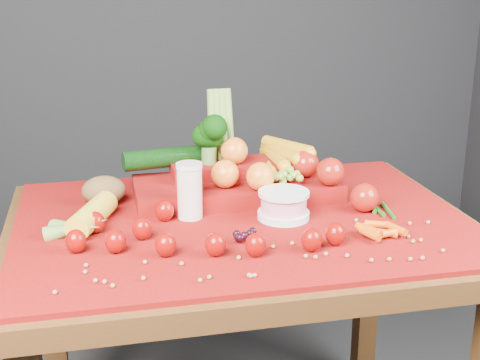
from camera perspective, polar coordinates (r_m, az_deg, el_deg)
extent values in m
cube|color=#37210C|center=(1.60, 0.15, -4.48)|extent=(1.10, 0.80, 0.05)
cube|color=#37210C|center=(2.03, -15.61, -11.77)|extent=(0.06, 0.06, 0.70)
cube|color=#37210C|center=(2.18, 10.77, -9.27)|extent=(0.06, 0.06, 0.70)
cube|color=maroon|center=(1.59, 0.16, -3.45)|extent=(1.05, 0.75, 0.01)
cylinder|color=beige|center=(1.57, -4.32, -0.92)|extent=(0.06, 0.06, 0.13)
cylinder|color=silver|center=(1.55, -4.37, 1.24)|extent=(0.06, 0.06, 0.01)
cylinder|color=silver|center=(1.58, 3.72, -2.97)|extent=(0.12, 0.12, 0.02)
cylinder|color=pink|center=(1.57, 3.75, -1.83)|extent=(0.11, 0.11, 0.05)
cylinder|color=silver|center=(1.56, 3.76, -1.12)|extent=(0.12, 0.12, 0.01)
ellipsoid|color=#8B0806|center=(1.47, -8.35, -4.12)|extent=(0.04, 0.04, 0.05)
cone|color=#16430B|center=(1.46, -8.39, -3.24)|extent=(0.03, 0.03, 0.01)
ellipsoid|color=#8B0806|center=(1.41, -10.59, -5.18)|extent=(0.04, 0.04, 0.05)
cone|color=#16430B|center=(1.40, -10.65, -4.27)|extent=(0.03, 0.03, 0.01)
ellipsoid|color=#8B0806|center=(1.38, -6.36, -5.53)|extent=(0.04, 0.04, 0.05)
cone|color=#16430B|center=(1.37, -6.40, -4.60)|extent=(0.03, 0.03, 0.01)
ellipsoid|color=#8B0806|center=(1.37, -2.11, -5.52)|extent=(0.04, 0.04, 0.05)
cone|color=#16430B|center=(1.37, -2.12, -4.59)|extent=(0.03, 0.03, 0.01)
ellipsoid|color=#8B0806|center=(1.37, 1.35, -5.56)|extent=(0.04, 0.04, 0.05)
cone|color=#16430B|center=(1.36, 1.36, -4.63)|extent=(0.03, 0.03, 0.01)
ellipsoid|color=#8B0806|center=(1.40, 6.13, -5.11)|extent=(0.04, 0.04, 0.05)
cone|color=#16430B|center=(1.39, 6.16, -4.20)|extent=(0.03, 0.03, 0.01)
ellipsoid|color=#8B0806|center=(1.57, -6.45, -2.62)|extent=(0.04, 0.04, 0.05)
cone|color=#16430B|center=(1.56, -6.48, -1.79)|extent=(0.03, 0.03, 0.01)
ellipsoid|color=#8B0806|center=(1.52, -12.28, -3.55)|extent=(0.04, 0.04, 0.05)
cone|color=#16430B|center=(1.51, -12.34, -2.69)|extent=(0.03, 0.03, 0.01)
ellipsoid|color=#8B0806|center=(1.44, 8.15, -4.59)|extent=(0.04, 0.04, 0.05)
cone|color=#16430B|center=(1.43, 8.20, -3.69)|extent=(0.03, 0.03, 0.01)
ellipsoid|color=#8B0806|center=(1.43, -13.83, -5.08)|extent=(0.04, 0.04, 0.05)
cone|color=#16430B|center=(1.42, -13.90, -4.19)|extent=(0.03, 0.03, 0.01)
cylinder|color=gold|center=(1.56, -12.50, -2.94)|extent=(0.12, 0.19, 0.06)
ellipsoid|color=brown|center=(1.69, -11.56, -0.88)|extent=(0.11, 0.08, 0.07)
cube|color=maroon|center=(1.72, -0.28, -0.73)|extent=(0.52, 0.22, 0.04)
cube|color=maroon|center=(1.75, -1.27, 0.97)|extent=(0.28, 0.12, 0.03)
sphere|color=maroon|center=(1.68, 7.74, 0.70)|extent=(0.07, 0.07, 0.07)
sphere|color=maroon|center=(1.64, 10.59, -1.47)|extent=(0.07, 0.07, 0.07)
sphere|color=maroon|center=(1.74, 5.60, 1.38)|extent=(0.07, 0.07, 0.07)
sphere|color=red|center=(1.65, -1.28, 0.53)|extent=(0.07, 0.07, 0.07)
sphere|color=red|center=(1.63, 1.76, 0.30)|extent=(0.07, 0.07, 0.07)
sphere|color=red|center=(1.72, -0.50, 2.50)|extent=(0.07, 0.07, 0.07)
cylinder|color=orange|center=(1.79, 2.33, 1.38)|extent=(0.06, 0.18, 0.04)
cylinder|color=orange|center=(1.79, 2.96, 1.88)|extent=(0.04, 0.18, 0.04)
cylinder|color=orange|center=(1.80, 3.58, 2.37)|extent=(0.08, 0.18, 0.04)
cylinder|color=orange|center=(1.80, 4.05, 2.86)|extent=(0.11, 0.17, 0.04)
cylinder|color=#3F662D|center=(1.73, -2.64, 2.15)|extent=(0.04, 0.04, 0.04)
cylinder|color=olive|center=(1.76, -2.42, 4.17)|extent=(0.03, 0.06, 0.22)
cylinder|color=olive|center=(1.76, -1.91, 4.20)|extent=(0.02, 0.06, 0.22)
cylinder|color=olive|center=(1.76, -1.40, 4.23)|extent=(0.02, 0.06, 0.22)
cylinder|color=olive|center=(1.77, -0.89, 4.26)|extent=(0.03, 0.06, 0.22)
cylinder|color=black|center=(1.76, -6.01, 1.94)|extent=(0.25, 0.09, 0.05)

